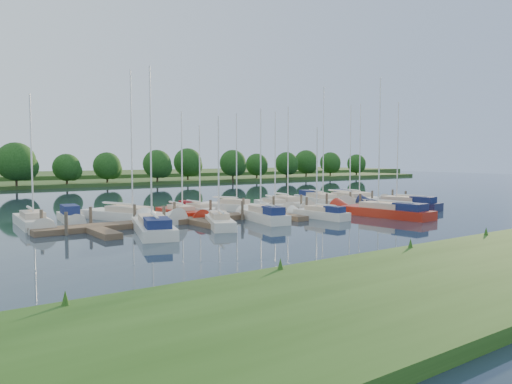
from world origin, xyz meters
TOP-DOWN VIEW (x-y plane):
  - ground at (0.00, 0.00)m, footprint 260.00×260.00m
  - dock at (0.00, 7.31)m, footprint 40.00×6.00m
  - mooring_pilings at (0.00, 8.43)m, footprint 38.24×2.84m
  - far_shore at (0.00, 75.00)m, footprint 180.00×30.00m
  - distant_hill at (0.00, 100.00)m, footprint 220.00×40.00m
  - treeline at (0.89, 61.57)m, footprint 145.75×9.70m
  - sailboat_n_0 at (-18.94, 12.45)m, footprint 2.26×8.10m
  - motorboat at (-15.71, 14.13)m, footprint 2.00×5.36m
  - sailboat_n_2 at (-11.42, 11.85)m, footprint 5.53×10.14m
  - sailboat_n_3 at (-7.01, 11.30)m, footprint 1.85×7.47m
  - sailboat_n_4 at (-4.18, 13.38)m, footprint 1.92×6.73m
  - sailboat_n_5 at (-0.18, 13.19)m, footprint 4.72×7.46m
  - sailboat_n_6 at (4.15, 12.33)m, footprint 3.88×8.08m
  - sailboat_n_7 at (5.81, 12.39)m, footprint 3.19×8.57m
  - sailboat_n_8 at (11.69, 13.42)m, footprint 5.20×10.80m
  - sailboat_n_9 at (14.55, 12.04)m, footprint 2.72×9.10m
  - sailboat_n_10 at (17.41, 13.28)m, footprint 3.72×9.57m
  - sailboat_s_0 at (-12.74, 4.43)m, footprint 4.53×9.56m
  - sailboat_s_1 at (-7.41, 4.18)m, footprint 3.73×6.64m
  - sailboat_s_2 at (-2.70, 5.00)m, footprint 2.98×7.51m
  - sailboat_s_3 at (2.41, 3.63)m, footprint 1.97×6.34m
  - sailboat_s_4 at (7.96, 1.39)m, footprint 3.14×10.13m
  - sailboat_s_5 at (15.06, 5.02)m, footprint 3.51×9.01m

SIDE VIEW (x-z plane):
  - ground at x=0.00m, z-range 0.00..0.00m
  - dock at x=0.00m, z-range 0.00..0.40m
  - sailboat_n_6 at x=4.15m, z-range -4.86..5.40m
  - sailboat_n_3 at x=-7.01m, z-range -4.54..5.09m
  - sailboat_n_2 at x=-11.42m, z-range -6.19..6.75m
  - sailboat_n_5 at x=-0.18m, z-range -4.71..5.27m
  - sailboat_s_1 at x=-7.41m, z-range -4.13..4.69m
  - sailboat_n_0 at x=-18.94m, z-range -4.94..5.50m
  - sailboat_n_9 at x=14.55m, z-range -5.52..6.09m
  - sailboat_n_7 at x=5.81m, z-range -5.19..5.76m
  - far_shore at x=0.00m, z-range 0.00..0.60m
  - sailboat_n_4 at x=-4.18m, z-range -3.99..4.60m
  - sailboat_s_3 at x=2.41m, z-range -3.80..4.45m
  - sailboat_n_10 at x=17.41m, z-range -5.67..6.32m
  - sailboat_s_0 at x=-12.74m, z-range -5.71..6.38m
  - sailboat_n_8 at x=11.69m, z-range -6.46..7.13m
  - sailboat_s_5 at x=15.06m, z-range -5.38..6.06m
  - sailboat_s_4 at x=7.96m, z-range -6.05..6.73m
  - sailboat_s_2 at x=-2.70m, z-range -4.54..5.24m
  - motorboat at x=-15.71m, z-range -0.49..1.19m
  - mooring_pilings at x=0.00m, z-range -0.40..1.60m
  - distant_hill at x=0.00m, z-range 0.00..1.40m
  - treeline at x=0.89m, z-range 0.09..8.38m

